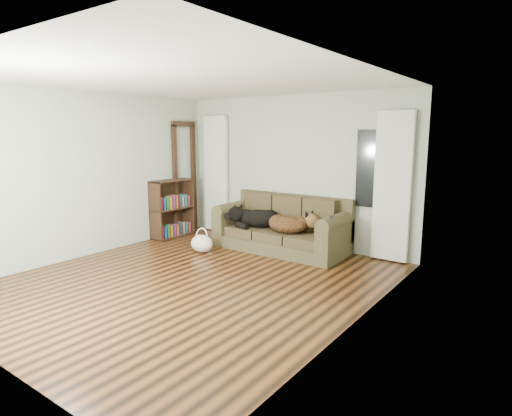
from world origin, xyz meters
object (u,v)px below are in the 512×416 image
Objects in this scene: dog_shepherd at (291,224)px; tote_bag at (202,243)px; dog_black_lab at (257,219)px; bookshelf at (172,210)px; sofa at (280,224)px.

dog_shepherd reaches higher than tote_bag.
dog_black_lab reaches higher than tote_bag.
dog_black_lab is 1.76m from bookshelf.
tote_bag is at bearing -131.89° from dog_black_lab.
sofa is at bearing -23.33° from dog_shepherd.
dog_black_lab is at bearing -8.82° from dog_shepherd.
sofa is at bearing 41.89° from tote_bag.
dog_black_lab is at bearing -175.10° from sofa.
dog_shepherd is 1.50m from tote_bag.
dog_black_lab is 0.71m from dog_shepherd.
bookshelf reaches higher than dog_shepherd.
sofa is at bearing 2.44° from bookshelf.
sofa is at bearing -5.14° from dog_black_lab.
sofa is 5.61× the size of tote_bag.
dog_black_lab is 1.81× the size of tote_bag.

